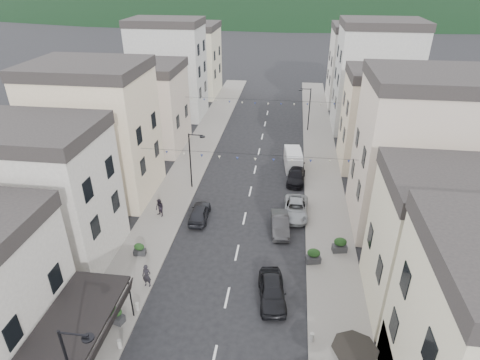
# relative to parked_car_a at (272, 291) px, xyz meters

# --- Properties ---
(sidewalk_left) EXTENTS (4.00, 76.00, 0.12)m
(sidewalk_left) POSITION_rel_parked_car_a_xyz_m (-10.58, 20.73, -0.69)
(sidewalk_left) COLOR slate
(sidewalk_left) RESTS_ON ground
(sidewalk_right) EXTENTS (4.00, 76.00, 0.12)m
(sidewalk_right) POSITION_rel_parked_car_a_xyz_m (4.42, 20.73, -0.69)
(sidewalk_right) COLOR slate
(sidewalk_right) RESTS_ON ground
(boutique_awning) EXTENTS (3.77, 7.50, 3.28)m
(boutique_awning) POSITION_rel_parked_car_a_xyz_m (-10.33, -6.27, 2.36)
(boutique_awning) COLOR black
(boutique_awning) RESTS_ON ground
(buildings_row_left) EXTENTS (10.20, 54.16, 14.00)m
(buildings_row_left) POSITION_rel_parked_car_a_xyz_m (-17.58, 26.48, 5.37)
(buildings_row_left) COLOR #B3AEA4
(buildings_row_left) RESTS_ON ground
(buildings_row_right) EXTENTS (10.20, 54.16, 14.50)m
(buildings_row_right) POSITION_rel_parked_car_a_xyz_m (11.42, 25.32, 5.57)
(buildings_row_right) COLOR beige
(buildings_row_right) RESTS_ON ground
(streetlamp_left_far) EXTENTS (1.70, 0.56, 6.00)m
(streetlamp_left_far) POSITION_rel_parked_car_a_xyz_m (-8.90, 14.73, 2.95)
(streetlamp_left_far) COLOR black
(streetlamp_left_far) RESTS_ON ground
(streetlamp_right_far) EXTENTS (1.70, 0.56, 6.00)m
(streetlamp_right_far) POSITION_rel_parked_car_a_xyz_m (2.74, 32.73, 2.95)
(streetlamp_right_far) COLOR black
(streetlamp_right_far) RESTS_ON ground
(bunting_near) EXTENTS (19.00, 0.28, 0.62)m
(bunting_near) POSITION_rel_parked_car_a_xyz_m (-3.08, 10.73, 4.90)
(bunting_near) COLOR black
(bunting_near) RESTS_ON ground
(bunting_far) EXTENTS (19.00, 0.28, 0.62)m
(bunting_far) POSITION_rel_parked_car_a_xyz_m (-3.08, 26.73, 4.90)
(bunting_far) COLOR black
(bunting_far) RESTS_ON ground
(parked_car_a) EXTENTS (2.36, 4.61, 1.50)m
(parked_car_a) POSITION_rel_parked_car_a_xyz_m (0.00, 0.00, 0.00)
(parked_car_a) COLOR black
(parked_car_a) RESTS_ON ground
(parked_car_b) EXTENTS (1.84, 4.24, 1.36)m
(parked_car_b) POSITION_rel_parked_car_a_xyz_m (0.21, 8.25, -0.07)
(parked_car_b) COLOR #2F2F31
(parked_car_b) RESTS_ON ground
(parked_car_c) EXTENTS (2.28, 4.80, 1.32)m
(parked_car_c) POSITION_rel_parked_car_a_xyz_m (1.52, 10.94, -0.09)
(parked_car_c) COLOR #95989D
(parked_car_c) RESTS_ON ground
(parked_car_d) EXTENTS (2.09, 4.55, 1.29)m
(parked_car_d) POSITION_rel_parked_car_a_xyz_m (1.52, 17.58, -0.11)
(parked_car_d) COLOR black
(parked_car_d) RESTS_ON ground
(parked_car_e) EXTENTS (1.75, 4.05, 1.36)m
(parked_car_e) POSITION_rel_parked_car_a_xyz_m (-7.10, 9.10, -0.07)
(parked_car_e) COLOR black
(parked_car_e) RESTS_ON ground
(delivery_van) EXTENTS (2.20, 4.60, 2.13)m
(delivery_van) POSITION_rel_parked_car_a_xyz_m (1.13, 20.87, 0.29)
(delivery_van) COLOR silver
(delivery_van) RESTS_ON ground
(pedestrian_a) EXTENTS (0.69, 0.49, 1.81)m
(pedestrian_a) POSITION_rel_parked_car_a_xyz_m (-8.88, 0.04, 0.27)
(pedestrian_a) COLOR black
(pedestrian_a) RESTS_ON sidewalk_left
(pedestrian_b) EXTENTS (1.07, 1.02, 1.74)m
(pedestrian_b) POSITION_rel_parked_car_a_xyz_m (-10.74, 8.93, 0.24)
(pedestrian_b) COLOR black
(pedestrian_b) RESTS_ON sidewalk_left
(planter_la) EXTENTS (1.21, 0.89, 1.21)m
(planter_la) POSITION_rel_parked_car_a_xyz_m (-9.80, -3.40, -0.04)
(planter_la) COLOR #2A2A2C
(planter_la) RESTS_ON sidewalk_left
(planter_lb) EXTENTS (0.98, 0.60, 1.05)m
(planter_lb) POSITION_rel_parked_car_a_xyz_m (-10.66, 3.36, -0.12)
(planter_lb) COLOR #2B2C2E
(planter_lb) RESTS_ON sidewalk_left
(planter_ra) EXTENTS (1.20, 0.91, 1.19)m
(planter_ra) POSITION_rel_parked_car_a_xyz_m (4.76, -3.94, -0.05)
(planter_ra) COLOR #2C2C2E
(planter_ra) RESTS_ON sidewalk_right
(planter_rb) EXTENTS (1.24, 0.88, 1.26)m
(planter_rb) POSITION_rel_parked_car_a_xyz_m (2.92, 4.18, -0.02)
(planter_rb) COLOR #302F32
(planter_rb) RESTS_ON sidewalk_right
(planter_rc) EXTENTS (1.23, 0.81, 1.28)m
(planter_rc) POSITION_rel_parked_car_a_xyz_m (5.06, 5.83, -0.01)
(planter_rc) COLOR #2F2F31
(planter_rc) RESTS_ON sidewalk_right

